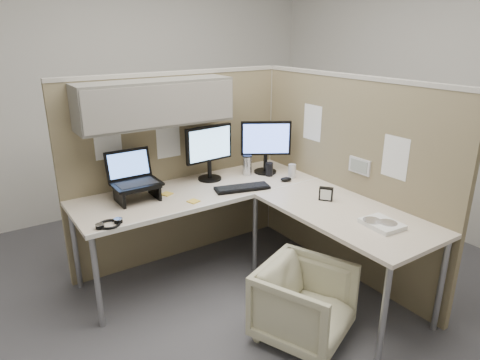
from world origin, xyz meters
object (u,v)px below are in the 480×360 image
desk (252,204)px  keyboard (242,188)px  monitor_left (209,148)px  office_chair (304,300)px

desk → keyboard: (0.05, 0.21, 0.05)m
monitor_left → keyboard: (0.09, -0.36, -0.26)m
office_chair → keyboard: (0.14, 0.93, 0.46)m
office_chair → monitor_left: (0.05, 1.29, 0.72)m
monitor_left → keyboard: monitor_left is taller
office_chair → keyboard: bearing=58.5°
monitor_left → office_chair: bearing=-96.9°
desk → office_chair: bearing=-96.9°
office_chair → monitor_left: 1.48m
desk → monitor_left: bearing=94.2°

